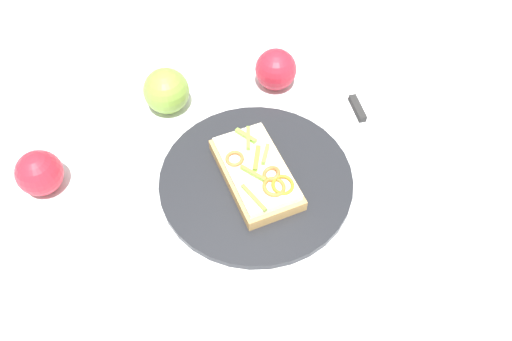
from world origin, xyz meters
The scene contains 7 objects.
ground_plane centered at (0.00, 0.00, 0.00)m, with size 2.00×2.00×0.00m, color white.
plate centered at (0.00, 0.00, 0.01)m, with size 0.31×0.31×0.01m, color #222429.
sandwich centered at (0.00, 0.00, 0.03)m, with size 0.20×0.17×0.04m.
apple_0 centered at (-0.26, -0.21, 0.04)m, with size 0.07×0.07×0.07m, color red.
apple_1 centered at (-0.11, 0.20, 0.04)m, with size 0.08×0.08×0.08m, color #B42233.
apple_2 centered at (-0.23, 0.04, 0.04)m, with size 0.08×0.08×0.08m, color #7CA73D.
knife centered at (0.04, 0.24, 0.01)m, with size 0.10×0.09×0.01m.
Camera 1 is at (0.29, -0.39, 0.69)m, focal length 36.73 mm.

